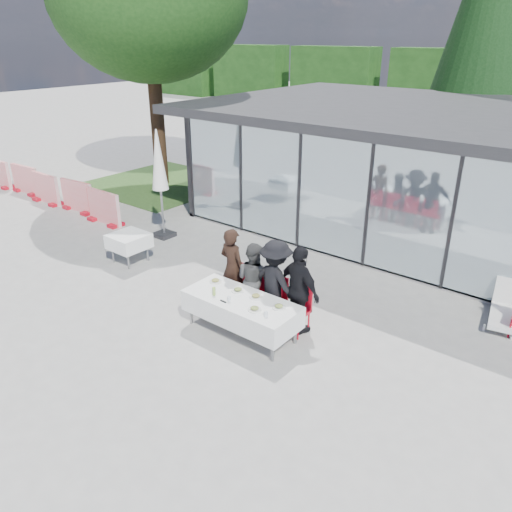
# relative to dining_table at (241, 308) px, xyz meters

# --- Properties ---
(ground) EXTENTS (90.00, 90.00, 0.00)m
(ground) POSITION_rel_dining_table_xyz_m (-0.60, 0.12, -0.54)
(ground) COLOR #9D9B95
(ground) RESTS_ON ground
(pavilion) EXTENTS (14.80, 8.80, 3.44)m
(pavilion) POSITION_rel_dining_table_xyz_m (1.41, 8.29, 1.61)
(pavilion) COLOR gray
(pavilion) RESTS_ON ground
(treeline) EXTENTS (62.50, 2.00, 4.40)m
(treeline) POSITION_rel_dining_table_xyz_m (-2.60, 28.12, 1.66)
(treeline) COLOR #153711
(treeline) RESTS_ON ground
(dining_table) EXTENTS (2.26, 0.96, 0.75)m
(dining_table) POSITION_rel_dining_table_xyz_m (0.00, 0.00, 0.00)
(dining_table) COLOR white
(dining_table) RESTS_ON ground
(diner_a) EXTENTS (0.66, 0.66, 1.71)m
(diner_a) POSITION_rel_dining_table_xyz_m (-0.85, 0.74, 0.32)
(diner_a) COLOR black
(diner_a) RESTS_ON ground
(diner_chair_a) EXTENTS (0.44, 0.44, 0.97)m
(diner_chair_a) POSITION_rel_dining_table_xyz_m (-0.85, 0.75, -0.00)
(diner_chair_a) COLOR #B40C1C
(diner_chair_a) RESTS_ON ground
(diner_b) EXTENTS (0.79, 0.79, 1.54)m
(diner_b) POSITION_rel_dining_table_xyz_m (-0.30, 0.74, 0.23)
(diner_b) COLOR #494949
(diner_b) RESTS_ON ground
(diner_chair_b) EXTENTS (0.44, 0.44, 0.97)m
(diner_chair_b) POSITION_rel_dining_table_xyz_m (-0.30, 0.75, -0.00)
(diner_chair_b) COLOR #B40C1C
(diner_chair_b) RESTS_ON ground
(diner_c) EXTENTS (1.29, 1.29, 1.74)m
(diner_c) POSITION_rel_dining_table_xyz_m (0.25, 0.74, 0.33)
(diner_c) COLOR black
(diner_c) RESTS_ON ground
(diner_chair_c) EXTENTS (0.44, 0.44, 0.97)m
(diner_chair_c) POSITION_rel_dining_table_xyz_m (0.25, 0.75, -0.00)
(diner_chair_c) COLOR #B40C1C
(diner_chair_c) RESTS_ON ground
(diner_d) EXTENTS (1.28, 1.28, 1.77)m
(diner_d) POSITION_rel_dining_table_xyz_m (0.80, 0.74, 0.35)
(diner_d) COLOR black
(diner_d) RESTS_ON ground
(diner_chair_d) EXTENTS (0.44, 0.44, 0.97)m
(diner_chair_d) POSITION_rel_dining_table_xyz_m (0.80, 0.75, -0.00)
(diner_chair_d) COLOR #B40C1C
(diner_chair_d) RESTS_ON ground
(plate_a) EXTENTS (0.25, 0.25, 0.07)m
(plate_a) POSITION_rel_dining_table_xyz_m (-0.84, 0.21, 0.24)
(plate_a) COLOR silver
(plate_a) RESTS_ON dining_table
(plate_b) EXTENTS (0.25, 0.25, 0.07)m
(plate_b) POSITION_rel_dining_table_xyz_m (-0.24, 0.19, 0.24)
(plate_b) COLOR silver
(plate_b) RESTS_ON dining_table
(plate_c) EXTENTS (0.25, 0.25, 0.07)m
(plate_c) POSITION_rel_dining_table_xyz_m (0.19, 0.21, 0.24)
(plate_c) COLOR silver
(plate_c) RESTS_ON dining_table
(plate_d) EXTENTS (0.25, 0.25, 0.07)m
(plate_d) POSITION_rel_dining_table_xyz_m (0.75, 0.16, 0.24)
(plate_d) COLOR silver
(plate_d) RESTS_ON dining_table
(plate_extra) EXTENTS (0.25, 0.25, 0.07)m
(plate_extra) POSITION_rel_dining_table_xyz_m (0.46, -0.17, 0.24)
(plate_extra) COLOR silver
(plate_extra) RESTS_ON dining_table
(juice_bottle) EXTENTS (0.06, 0.06, 0.16)m
(juice_bottle) POSITION_rel_dining_table_xyz_m (-0.49, -0.21, 0.29)
(juice_bottle) COLOR #91B94D
(juice_bottle) RESTS_ON dining_table
(drinking_glasses) EXTENTS (0.93, 0.08, 0.10)m
(drinking_glasses) POSITION_rel_dining_table_xyz_m (0.33, -0.22, 0.26)
(drinking_glasses) COLOR silver
(drinking_glasses) RESTS_ON dining_table
(folded_eyeglasses) EXTENTS (0.14, 0.03, 0.01)m
(folded_eyeglasses) POSITION_rel_dining_table_xyz_m (-0.19, -0.30, 0.22)
(folded_eyeglasses) COLOR black
(folded_eyeglasses) RESTS_ON dining_table
(spare_table_left) EXTENTS (0.86, 0.86, 0.74)m
(spare_table_left) POSITION_rel_dining_table_xyz_m (-4.29, 0.78, 0.02)
(spare_table_left) COLOR white
(spare_table_left) RESTS_ON ground
(market_umbrella) EXTENTS (0.50, 0.50, 3.00)m
(market_umbrella) POSITION_rel_dining_table_xyz_m (-4.91, 2.45, 1.45)
(market_umbrella) COLOR black
(market_umbrella) RESTS_ON ground
(construction_barriers) EXTENTS (7.80, 0.60, 1.00)m
(construction_barriers) POSITION_rel_dining_table_xyz_m (-10.34, 2.15, -0.10)
(construction_barriers) COLOR red
(construction_barriers) RESTS_ON ground
(lounger) EXTENTS (0.84, 1.42, 0.72)m
(lounger) POSITION_rel_dining_table_xyz_m (3.85, 3.68, -0.28)
(lounger) COLOR white
(lounger) RESTS_ON ground
(conifer_tree) EXTENTS (4.00, 4.00, 10.50)m
(conifer_tree) POSITION_rel_dining_table_xyz_m (-0.10, 13.12, 5.45)
(conifer_tree) COLOR #382316
(conifer_tree) RESTS_ON ground
(grass_patch) EXTENTS (5.00, 5.00, 0.02)m
(grass_patch) POSITION_rel_dining_table_xyz_m (-9.10, 6.12, -0.53)
(grass_patch) COLOR #385926
(grass_patch) RESTS_ON ground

